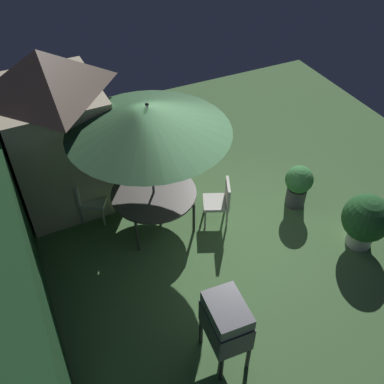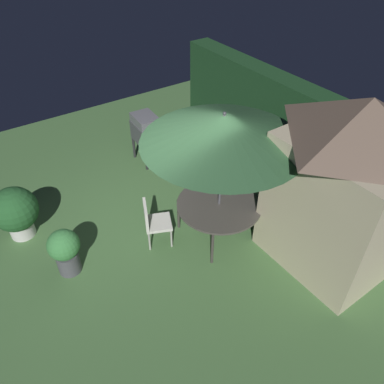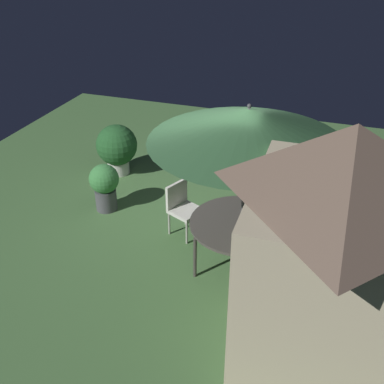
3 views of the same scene
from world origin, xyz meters
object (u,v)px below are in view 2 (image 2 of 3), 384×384
Objects in this scene: bbq_grill at (146,130)px; potted_plant_by_shed at (15,211)px; potted_plant_by_grill at (65,250)px; patio_table at (219,205)px; patio_umbrella at (224,129)px; garden_shed at (346,186)px; chair_near_shed at (284,209)px; chair_far_side at (153,221)px.

bbq_grill reaches higher than potted_plant_by_shed.
potted_plant_by_shed is 1.42m from potted_plant_by_grill.
patio_umbrella is (-0.00, 0.00, 1.58)m from patio_table.
potted_plant_by_grill reaches higher than patio_table.
patio_umbrella reaches higher than potted_plant_by_shed.
garden_shed reaches higher than bbq_grill.
garden_shed is at bearing 14.51° from chair_near_shed.
patio_umbrella reaches higher than chair_far_side.
patio_table is 2.92m from bbq_grill.
chair_far_side is at bearing -129.81° from garden_shed.
garden_shed reaches higher than patio_umbrella.
garden_shed is 4.66m from potted_plant_by_grill.
garden_shed reaches higher than patio_table.
potted_plant_by_grill is (-1.33, -3.73, -0.02)m from chair_near_shed.
patio_umbrella is 2.98× the size of chair_near_shed.
patio_umbrella is 2.12m from chair_far_side.
chair_near_shed is at bearing 59.60° from patio_table.
patio_umbrella reaches higher than chair_near_shed.
potted_plant_by_shed is (-2.06, -3.11, -0.10)m from patio_table.
patio_umbrella is at bearing 180.00° from patio_table.
garden_shed is 1.96× the size of patio_table.
potted_plant_by_grill is (-0.23, -1.56, -0.02)m from chair_far_side.
garden_shed is at bearing 50.88° from potted_plant_by_shed.
patio_umbrella is 3.01× the size of potted_plant_by_grill.
bbq_grill reaches higher than patio_table.
chair_far_side is (-0.48, -1.11, -0.17)m from patio_table.
chair_far_side reaches higher than potted_plant_by_grill.
patio_umbrella is 2.24× the size of bbq_grill.
garden_shed is at bearing 60.65° from potted_plant_by_grill.
chair_far_side is at bearing -26.49° from bbq_grill.
potted_plant_by_shed is at bearing -123.50° from patio_table.
potted_plant_by_grill is at bearing -104.85° from patio_umbrella.
garden_shed is 2.88× the size of potted_plant_by_shed.
garden_shed is 5.74m from potted_plant_by_shed.
potted_plant_by_shed is (0.86, -3.21, -0.26)m from bbq_grill.
potted_plant_by_shed is at bearing -129.12° from garden_shed.
bbq_grill reaches higher than chair_near_shed.
bbq_grill reaches higher than chair_far_side.
chair_far_side is 2.54m from potted_plant_by_shed.
chair_far_side is 0.85× the size of potted_plant_by_shed.
patio_umbrella is (-1.52, -1.29, 0.72)m from garden_shed.
patio_umbrella is 3.27m from potted_plant_by_grill.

